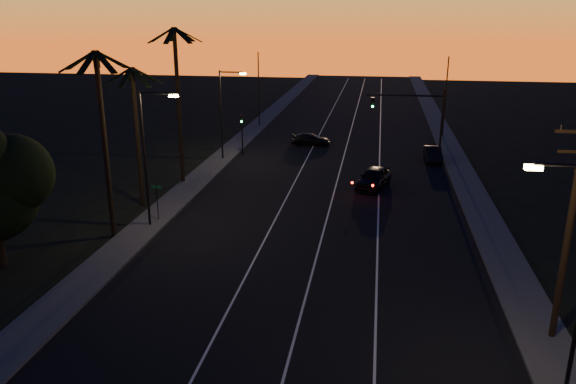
% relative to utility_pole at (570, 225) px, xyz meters
% --- Properties ---
extents(road, '(20.00, 170.00, 0.01)m').
position_rel_utility_pole_xyz_m(road, '(-11.60, 20.00, -5.31)').
color(road, black).
rests_on(road, ground).
extents(sidewalk_left, '(2.40, 170.00, 0.16)m').
position_rel_utility_pole_xyz_m(sidewalk_left, '(-22.80, 20.00, -5.24)').
color(sidewalk_left, '#3D3D3A').
rests_on(sidewalk_left, ground).
extents(sidewalk_right, '(2.40, 170.00, 0.16)m').
position_rel_utility_pole_xyz_m(sidewalk_right, '(-0.40, 20.00, -5.24)').
color(sidewalk_right, '#3D3D3A').
rests_on(sidewalk_right, ground).
extents(lane_stripe_left, '(0.12, 160.00, 0.01)m').
position_rel_utility_pole_xyz_m(lane_stripe_left, '(-14.60, 20.00, -5.30)').
color(lane_stripe_left, silver).
rests_on(lane_stripe_left, road).
extents(lane_stripe_mid, '(0.12, 160.00, 0.01)m').
position_rel_utility_pole_xyz_m(lane_stripe_mid, '(-11.10, 20.00, -5.30)').
color(lane_stripe_mid, silver).
rests_on(lane_stripe_mid, road).
extents(lane_stripe_right, '(0.12, 160.00, 0.01)m').
position_rel_utility_pole_xyz_m(lane_stripe_right, '(-7.60, 20.00, -5.30)').
color(lane_stripe_right, silver).
rests_on(lane_stripe_right, road).
extents(palm_near, '(4.25, 4.16, 11.53)m').
position_rel_utility_pole_xyz_m(palm_near, '(-24.20, 8.00, 1.76)').
color(palm_near, black).
rests_on(palm_near, ground).
extents(palm_mid, '(4.25, 4.16, 10.03)m').
position_rel_utility_pole_xyz_m(palm_mid, '(-24.80, 14.00, 0.94)').
color(palm_mid, black).
rests_on(palm_mid, ground).
extents(palm_far, '(4.25, 4.16, 12.53)m').
position_rel_utility_pole_xyz_m(palm_far, '(-23.80, 20.00, 2.30)').
color(palm_far, black).
rests_on(palm_far, ground).
extents(streetlight_left_near, '(2.55, 0.26, 9.00)m').
position_rel_utility_pole_xyz_m(streetlight_left_near, '(-22.30, 10.00, 0.01)').
color(streetlight_left_near, black).
rests_on(streetlight_left_near, ground).
extents(streetlight_left_far, '(2.55, 0.26, 8.50)m').
position_rel_utility_pole_xyz_m(streetlight_left_far, '(-22.29, 28.00, -0.25)').
color(streetlight_left_far, black).
rests_on(streetlight_left_far, ground).
extents(street_sign, '(0.70, 0.06, 2.60)m').
position_rel_utility_pole_xyz_m(street_sign, '(-22.40, 11.00, -3.66)').
color(street_sign, black).
rests_on(street_sign, ground).
extents(utility_pole, '(2.20, 0.28, 10.00)m').
position_rel_utility_pole_xyz_m(utility_pole, '(0.00, 0.00, 0.00)').
color(utility_pole, black).
rests_on(utility_pole, ground).
extents(signal_mast, '(7.10, 0.41, 7.00)m').
position_rel_utility_pole_xyz_m(signal_mast, '(-4.46, 29.99, -0.53)').
color(signal_mast, black).
rests_on(signal_mast, ground).
extents(signal_post, '(0.28, 0.37, 4.20)m').
position_rel_utility_pole_xyz_m(signal_post, '(-21.10, 29.98, -2.42)').
color(signal_post, black).
rests_on(signal_post, ground).
extents(far_pole_left, '(0.14, 0.14, 9.00)m').
position_rel_utility_pole_xyz_m(far_pole_left, '(-22.60, 45.00, -0.82)').
color(far_pole_left, black).
rests_on(far_pole_left, ground).
extents(far_pole_right, '(0.14, 0.14, 9.00)m').
position_rel_utility_pole_xyz_m(far_pole_right, '(-0.60, 42.00, -0.82)').
color(far_pole_right, black).
rests_on(far_pole_right, ground).
extents(lead_car, '(3.33, 5.67, 1.64)m').
position_rel_utility_pole_xyz_m(lead_car, '(-8.06, 21.13, -4.48)').
color(lead_car, black).
rests_on(lead_car, road).
extents(right_car, '(1.63, 4.21, 1.37)m').
position_rel_utility_pole_xyz_m(right_car, '(-2.60, 30.64, -4.62)').
color(right_car, black).
rests_on(right_car, road).
extents(cross_car, '(4.26, 1.79, 1.23)m').
position_rel_utility_pole_xyz_m(cross_car, '(-14.99, 35.57, -4.69)').
color(cross_car, black).
rests_on(cross_car, road).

